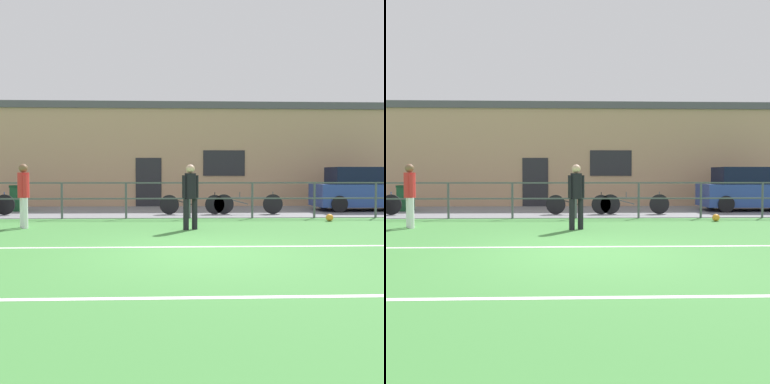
% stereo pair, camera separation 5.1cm
% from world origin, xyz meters
% --- Properties ---
extents(ground, '(60.00, 44.00, 0.04)m').
position_xyz_m(ground, '(0.00, 0.00, -0.02)').
color(ground, '#42843D').
extents(field_line_touchline, '(36.00, 0.11, 0.00)m').
position_xyz_m(field_line_touchline, '(0.00, 0.62, 0.00)').
color(field_line_touchline, white).
rests_on(field_line_touchline, ground).
extents(field_line_hash, '(36.00, 0.11, 0.00)m').
position_xyz_m(field_line_hash, '(0.00, -2.82, 0.00)').
color(field_line_hash, white).
rests_on(field_line_hash, ground).
extents(pavement_strip, '(48.00, 5.00, 0.02)m').
position_xyz_m(pavement_strip, '(0.00, 8.50, 0.01)').
color(pavement_strip, slate).
rests_on(pavement_strip, ground).
extents(perimeter_fence, '(36.07, 0.07, 1.15)m').
position_xyz_m(perimeter_fence, '(0.00, 6.00, 0.75)').
color(perimeter_fence, '#474C51').
rests_on(perimeter_fence, ground).
extents(clubhouse_facade, '(28.00, 2.56, 4.52)m').
position_xyz_m(clubhouse_facade, '(-0.00, 12.20, 2.27)').
color(clubhouse_facade, tan).
rests_on(clubhouse_facade, ground).
extents(player_goalkeeper, '(0.42, 0.29, 1.65)m').
position_xyz_m(player_goalkeeper, '(-0.07, 3.23, 0.94)').
color(player_goalkeeper, black).
rests_on(player_goalkeeper, ground).
extents(player_striker, '(0.29, 0.40, 1.67)m').
position_xyz_m(player_striker, '(-4.40, 3.74, 0.95)').
color(player_striker, white).
rests_on(player_striker, ground).
extents(soccer_ball_match, '(0.22, 0.22, 0.22)m').
position_xyz_m(soccer_ball_match, '(4.15, 5.02, 0.11)').
color(soccer_ball_match, orange).
rests_on(soccer_ball_match, ground).
extents(parked_car_red, '(3.83, 1.79, 1.65)m').
position_xyz_m(parked_car_red, '(6.73, 8.58, 0.80)').
color(parked_car_red, '#28428E').
rests_on(parked_car_red, pavement_strip).
extents(bicycle_parked_1, '(2.24, 0.04, 0.76)m').
position_xyz_m(bicycle_parked_1, '(0.12, 7.20, 0.37)').
color(bicycle_parked_1, black).
rests_on(bicycle_parked_1, pavement_strip).
extents(bicycle_parked_3, '(2.40, 0.04, 0.78)m').
position_xyz_m(bicycle_parked_3, '(2.07, 7.20, 0.38)').
color(bicycle_parked_3, black).
rests_on(bicycle_parked_3, pavement_strip).
extents(trash_bin_0, '(0.56, 0.47, 0.97)m').
position_xyz_m(trash_bin_0, '(-6.31, 8.75, 0.51)').
color(trash_bin_0, '#194C28').
rests_on(trash_bin_0, pavement_strip).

